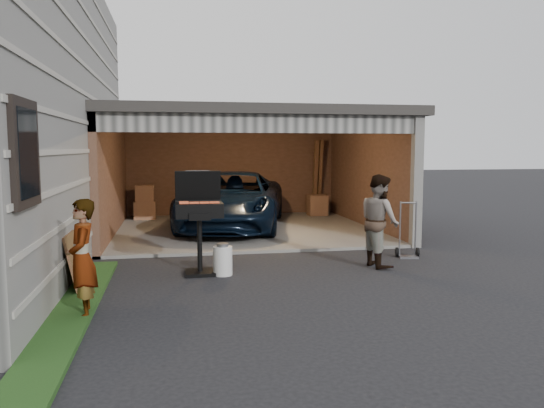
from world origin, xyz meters
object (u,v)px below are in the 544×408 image
(plywood_panel, at_px, (76,262))
(hand_truck, at_px, (408,247))
(woman, at_px, (82,259))
(propane_tank, at_px, (223,261))
(man, at_px, (379,221))
(minivan, at_px, (233,202))
(bbq_grill, at_px, (199,213))

(plywood_panel, xyz_separation_m, hand_truck, (5.73, 1.35, -0.22))
(woman, height_order, propane_tank, woman)
(woman, height_order, man, man)
(minivan, relative_size, plywood_panel, 5.90)
(bbq_grill, bearing_deg, woman, -126.76)
(man, height_order, bbq_grill, bbq_grill)
(man, height_order, propane_tank, man)
(man, distance_m, propane_tank, 2.80)
(man, xyz_separation_m, bbq_grill, (-3.10, -0.00, 0.19))
(woman, distance_m, bbq_grill, 2.52)
(woman, bearing_deg, plywood_panel, -175.47)
(minivan, relative_size, hand_truck, 4.78)
(propane_tank, xyz_separation_m, plywood_panel, (-2.16, -0.58, 0.19))
(bbq_grill, distance_m, plywood_panel, 2.03)
(minivan, distance_m, plywood_panel, 6.01)
(minivan, relative_size, man, 3.13)
(minivan, height_order, propane_tank, minivan)
(propane_tank, relative_size, hand_truck, 0.45)
(propane_tank, distance_m, hand_truck, 3.65)
(man, bearing_deg, minivan, 17.10)
(woman, distance_m, propane_tank, 2.67)
(minivan, relative_size, woman, 3.47)
(bbq_grill, bearing_deg, minivan, 76.96)
(woman, relative_size, propane_tank, 3.09)
(plywood_panel, bearing_deg, man, 8.55)
(bbq_grill, relative_size, plywood_panel, 1.97)
(minivan, xyz_separation_m, bbq_grill, (-1.05, -4.55, 0.30))
(propane_tank, height_order, plywood_panel, plywood_panel)
(man, distance_m, hand_truck, 1.19)
(man, xyz_separation_m, propane_tank, (-2.74, -0.16, -0.57))
(bbq_grill, bearing_deg, propane_tank, -23.32)
(minivan, bearing_deg, man, -52.14)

